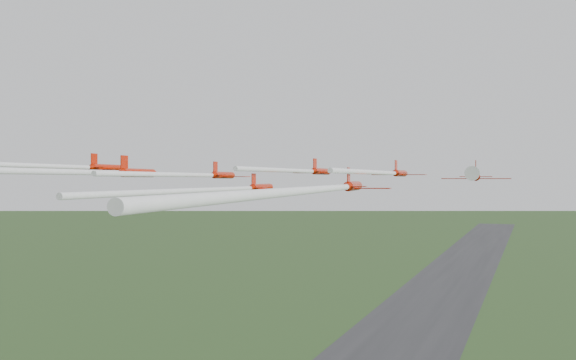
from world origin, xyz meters
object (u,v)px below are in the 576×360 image
(jet_row3_right, at_px, (475,177))
(jet_row4_right, at_px, (330,188))
(jet_row4_left, at_px, (76,172))
(jet_lead, at_px, (307,171))
(jet_row3_left, at_px, (39,166))
(jet_row2_right, at_px, (388,173))
(jet_row2_left, at_px, (202,175))
(jet_row3_mid, at_px, (229,189))

(jet_row3_right, xyz_separation_m, jet_row4_right, (-12.19, -11.37, -1.12))
(jet_row4_left, height_order, jet_row4_right, jet_row4_left)
(jet_lead, bearing_deg, jet_row3_left, -127.39)
(jet_lead, bearing_deg, jet_row2_right, -36.99)
(jet_row2_right, xyz_separation_m, jet_row4_left, (-27.94, -31.55, -0.08))
(jet_row2_left, xyz_separation_m, jet_row3_mid, (10.72, -12.52, -1.83))
(jet_row3_right, distance_m, jet_row4_right, 16.71)
(jet_row3_left, bearing_deg, jet_row3_mid, 6.08)
(jet_row3_left, height_order, jet_row4_right, jet_row3_left)
(jet_row3_mid, relative_size, jet_row4_right, 0.85)
(jet_row4_left, bearing_deg, jet_row2_right, 40.47)
(jet_row3_right, bearing_deg, jet_row2_left, 154.42)
(jet_row2_left, relative_size, jet_row2_right, 1.02)
(jet_row2_left, bearing_deg, jet_lead, 48.09)
(jet_lead, bearing_deg, jet_row4_right, -69.70)
(jet_row2_right, height_order, jet_row4_right, jet_row2_right)
(jet_row2_left, bearing_deg, jet_row3_right, -28.49)
(jet_row2_right, distance_m, jet_row4_right, 31.61)
(jet_row3_mid, height_order, jet_row3_right, jet_row3_right)
(jet_row2_left, bearing_deg, jet_row3_left, -134.12)
(jet_row4_left, bearing_deg, jet_row3_left, 138.64)
(jet_row3_right, bearing_deg, jet_row3_left, 178.57)
(jet_row4_left, bearing_deg, jet_row3_mid, 43.10)
(jet_row2_right, bearing_deg, jet_lead, 143.45)
(jet_row2_right, bearing_deg, jet_row3_mid, -134.85)
(jet_row3_right, relative_size, jet_row4_left, 1.10)
(jet_lead, distance_m, jet_row4_left, 44.53)
(jet_row4_right, bearing_deg, jet_row3_left, 161.17)
(jet_row2_left, height_order, jet_row2_right, jet_row2_right)
(jet_row3_left, height_order, jet_row3_mid, jet_row3_left)
(jet_row4_right, bearing_deg, jet_row2_right, 84.84)
(jet_row2_left, relative_size, jet_row3_right, 0.69)
(jet_row3_left, xyz_separation_m, jet_row4_right, (42.08, -8.45, -2.58))
(jet_row3_right, bearing_deg, jet_lead, 128.60)
(jet_row3_mid, xyz_separation_m, jet_row4_left, (-11.66, -14.45, 2.02))
(jet_row3_left, xyz_separation_m, jet_row3_right, (54.27, 2.92, -1.46))
(jet_lead, relative_size, jet_row2_right, 0.98)
(jet_lead, xyz_separation_m, jet_row3_mid, (-0.23, -28.46, -2.55))
(jet_row2_right, bearing_deg, jet_row2_left, -171.63)
(jet_row3_mid, relative_size, jet_row3_right, 0.79)
(jet_lead, distance_m, jet_row3_mid, 28.58)
(jet_row3_mid, xyz_separation_m, jet_row3_right, (29.75, -3.07, 1.49))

